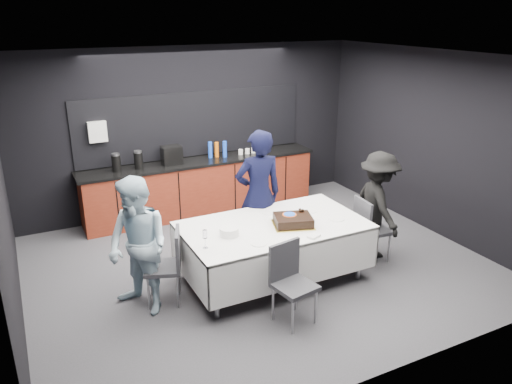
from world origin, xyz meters
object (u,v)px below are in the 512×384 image
cake_assembly (293,220)px  chair_right (368,225)px  person_center (258,195)px  person_right (378,205)px  party_table (274,234)px  champagne_flute (205,235)px  chair_near (290,277)px  chair_left (169,261)px  plate_stack (229,232)px  person_left (138,247)px

cake_assembly → chair_right: 1.26m
person_center → person_right: person_center is taller
party_table → person_center: person_center is taller
party_table → champagne_flute: champagne_flute is taller
champagne_flute → chair_right: champagne_flute is taller
champagne_flute → chair_near: bearing=-40.1°
cake_assembly → chair_near: cake_assembly is taller
chair_left → person_right: 3.01m
cake_assembly → champagne_flute: (-1.22, -0.11, 0.10)m
cake_assembly → person_right: 1.44m
party_table → plate_stack: (-0.64, -0.05, 0.19)m
cake_assembly → chair_left: (-1.56, 0.22, -0.31)m
plate_stack → chair_near: (0.38, -0.82, -0.30)m
champagne_flute → person_center: bearing=39.1°
party_table → champagne_flute: (-1.02, -0.24, 0.30)m
champagne_flute → person_left: 0.76m
party_table → plate_stack: plate_stack is taller
plate_stack → chair_near: chair_near is taller
plate_stack → chair_left: 0.79m
cake_assembly → chair_right: bearing=0.0°
person_center → person_left: person_center is taller
plate_stack → chair_near: 0.95m
chair_left → person_center: size_ratio=0.50×
party_table → chair_left: size_ratio=2.51×
party_table → person_left: (-1.71, 0.05, 0.17)m
plate_stack → person_left: (-1.07, 0.11, -0.01)m
party_table → person_center: (0.14, 0.70, 0.28)m
plate_stack → person_left: person_left is taller
plate_stack → person_center: (0.78, 0.75, 0.09)m
party_table → person_left: size_ratio=1.42×
person_left → person_right: size_ratio=1.07×
plate_stack → person_center: bearing=44.1°
chair_right → chair_near: size_ratio=1.00×
champagne_flute → person_center: (1.16, 0.94, -0.02)m
chair_near → person_center: (0.40, 1.58, 0.39)m
party_table → chair_left: bearing=176.2°
party_table → plate_stack: bearing=-175.2°
party_table → chair_near: (-0.26, -0.88, -0.11)m
champagne_flute → person_right: bearing=4.4°
person_right → person_left: bearing=100.4°
chair_near → person_left: 1.75m
chair_right → person_right: person_right is taller
person_right → chair_near: bearing=125.8°
party_table → cake_assembly: size_ratio=3.89×
person_left → champagne_flute: bearing=39.1°
person_right → cake_assembly: bearing=105.9°
chair_right → person_right: size_ratio=0.61×
chair_right → person_right: bearing=24.1°
party_table → chair_left: chair_left is taller
person_left → person_right: 3.36m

